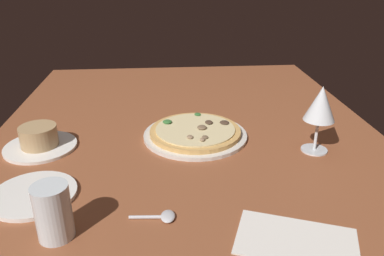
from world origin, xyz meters
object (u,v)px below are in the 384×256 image
object	(u,v)px
water_glass	(54,215)
paper_menu	(296,241)
spoon	(163,216)
side_plate	(34,194)
wine_glass_far	(321,106)
pizza_main	(195,133)
ramekin_on_saucer	(39,140)

from	to	relation	value
water_glass	paper_menu	xyz separation A→B (cm)	(-5.08, -42.62, -4.40)
spoon	side_plate	bearing A→B (deg)	70.28
wine_glass_far	spoon	bearing A→B (deg)	122.43
pizza_main	wine_glass_far	size ratio (longest dim) A/B	1.65
pizza_main	paper_menu	bearing A→B (deg)	-162.49
water_glass	side_plate	xyz separation A→B (cm)	(13.18, 7.96, -4.10)
wine_glass_far	ramekin_on_saucer	bearing A→B (deg)	84.21
paper_menu	spoon	world-z (taller)	spoon
side_plate	paper_menu	bearing A→B (deg)	-109.84
wine_glass_far	paper_menu	bearing A→B (deg)	154.43
side_plate	spoon	distance (cm)	28.81
water_glass	wine_glass_far	bearing A→B (deg)	-64.04
side_plate	spoon	bearing A→B (deg)	-109.72
pizza_main	wine_glass_far	world-z (taller)	wine_glass_far
ramekin_on_saucer	paper_menu	distance (cm)	68.85
paper_menu	pizza_main	bearing A→B (deg)	38.43
side_plate	paper_menu	xyz separation A→B (cm)	(-18.26, -50.58, -0.30)
ramekin_on_saucer	spoon	distance (cm)	45.47
water_glass	spoon	xyz separation A→B (cm)	(3.46, -19.16, -4.09)
pizza_main	spoon	bearing A→B (deg)	165.25
ramekin_on_saucer	paper_menu	xyz separation A→B (cm)	(-40.93, -55.32, -2.23)
wine_glass_far	spoon	world-z (taller)	wine_glass_far
pizza_main	ramekin_on_saucer	world-z (taller)	ramekin_on_saucer
pizza_main	spoon	xyz separation A→B (cm)	(-35.90, 9.45, -0.74)
wine_glass_far	water_glass	size ratio (longest dim) A/B	1.66
pizza_main	spoon	world-z (taller)	pizza_main
ramekin_on_saucer	spoon	bearing A→B (deg)	-135.48
pizza_main	wine_glass_far	distance (cm)	33.91
paper_menu	spoon	xyz separation A→B (cm)	(8.54, 23.47, 0.31)
ramekin_on_saucer	side_plate	size ratio (longest dim) A/B	1.04
pizza_main	side_plate	world-z (taller)	pizza_main
side_plate	water_glass	bearing A→B (deg)	-148.87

